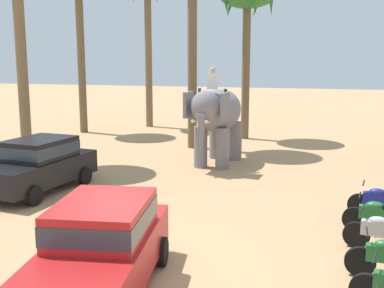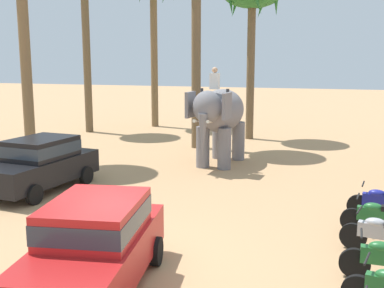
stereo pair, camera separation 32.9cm
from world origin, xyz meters
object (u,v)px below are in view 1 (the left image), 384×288
motorcycle_far_in_row (381,216)px  motorcycle_end_of_row (383,201)px  car_parked_far_side (39,163)px  elephant_with_mahout (217,115)px  car_sedan_foreground (103,243)px

motorcycle_far_in_row → motorcycle_end_of_row: bearing=82.3°
car_parked_far_side → elephant_with_mahout: (4.59, 5.36, 1.06)m
car_sedan_foreground → motorcycle_far_in_row: car_sedan_foreground is taller
motorcycle_end_of_row → car_parked_far_side: bearing=-179.2°
car_parked_far_side → motorcycle_far_in_row: (10.12, -1.13, -0.46)m
car_parked_far_side → motorcycle_end_of_row: bearing=0.8°
car_sedan_foreground → car_parked_far_side: same height
motorcycle_far_in_row → car_sedan_foreground: bearing=-139.2°
car_sedan_foreground → car_parked_far_side: 7.46m
car_parked_far_side → car_sedan_foreground: bearing=-48.5°
elephant_with_mahout → motorcycle_end_of_row: elephant_with_mahout is taller
elephant_with_mahout → motorcycle_far_in_row: size_ratio=2.19×
car_sedan_foreground → elephant_with_mahout: elephant_with_mahout is taller
elephant_with_mahout → motorcycle_far_in_row: elephant_with_mahout is taller
car_sedan_foreground → motorcycle_end_of_row: bearing=47.0°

